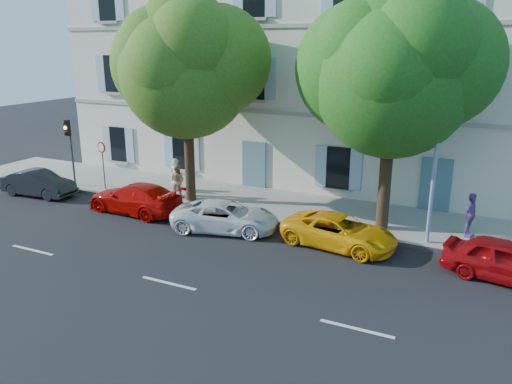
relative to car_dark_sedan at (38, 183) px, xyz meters
The scene contains 17 objects.
ground 11.34m from the car_dark_sedan, ahead, with size 90.00×90.00×0.00m, color black.
sidewalk 11.80m from the car_dark_sedan, 16.90° to the left, with size 36.00×4.50×0.15m, color #A09E96.
kerb 11.36m from the car_dark_sedan, ahead, with size 36.00×0.16×0.16m, color #9E998E.
building 15.50m from the car_dark_sedan, 39.14° to the left, with size 28.00×7.00×12.00m, color beige.
car_dark_sedan is the anchor object (origin of this frame).
car_red_coupe 5.93m from the car_dark_sedan, ahead, with size 1.85×4.55×1.32m, color #C50A05.
car_white_coupe 10.62m from the car_dark_sedan, ahead, with size 1.96×4.25×1.18m, color white.
car_yellow_supercar 15.21m from the car_dark_sedan, ahead, with size 1.96×4.26×1.18m, color #FFAF0A.
car_red_hatchback 20.81m from the car_dark_sedan, ahead, with size 1.58×3.93×1.34m, color #96090C.
tree_left 9.41m from the car_dark_sedan, 17.36° to the left, with size 5.86×5.86×9.09m.
tree_right 17.33m from the car_dark_sedan, ahead, with size 5.90×5.90×9.09m.
traffic_light 2.68m from the car_dark_sedan, 70.48° to the left, with size 0.28×0.39×3.42m.
road_sign 3.37m from the car_dark_sedan, 37.93° to the left, with size 0.56×0.13×2.42m.
street_lamp 18.57m from the car_dark_sedan, ahead, with size 0.36×1.57×7.30m.
pedestrian_a 6.89m from the car_dark_sedan, 22.24° to the left, with size 0.67×0.44×1.83m, color silver.
pedestrian_b 6.99m from the car_dark_sedan, 19.92° to the left, with size 0.78×0.61×1.60m, color tan.
pedestrian_c 19.69m from the car_dark_sedan, ahead, with size 1.00×0.42×1.71m, color #684E90.
Camera 1 is at (8.64, -15.57, 7.24)m, focal length 35.00 mm.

